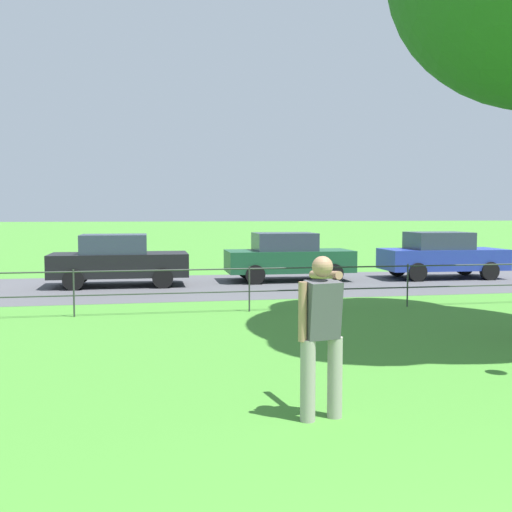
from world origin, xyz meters
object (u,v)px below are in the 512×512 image
car_black_left (118,260)px  car_dark_green_right (288,257)px  car_blue_center (441,255)px  person_thrower (321,331)px

car_black_left → car_dark_green_right: 5.30m
car_dark_green_right → car_blue_center: size_ratio=0.99×
car_black_left → car_blue_center: (10.49, 0.21, 0.00)m
car_black_left → car_dark_green_right: bearing=4.5°
person_thrower → car_blue_center: 14.63m
car_black_left → car_blue_center: same height
car_black_left → car_blue_center: 10.49m
car_blue_center → car_dark_green_right: bearing=177.7°
car_dark_green_right → person_thrower: bearing=-102.0°
person_thrower → car_black_left: bearing=102.2°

